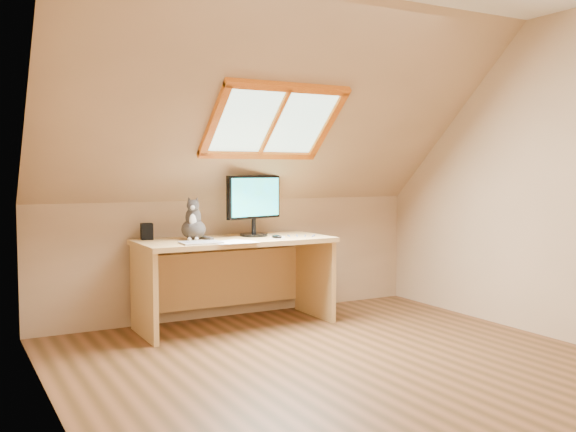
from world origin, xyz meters
TOP-DOWN VIEW (x-y plane):
  - ground at (0.00, 0.00)m, footprint 3.50×3.50m
  - room_shell at (0.00, -0.09)m, footprint 3.52×3.52m
  - desk at (-0.17, 1.45)m, footprint 1.55×0.68m
  - monitor at (0.04, 1.47)m, footprint 0.54×0.23m
  - cat at (-0.49, 1.46)m, footprint 0.26×0.28m
  - desk_speaker at (-0.82, 1.63)m, footprint 0.10×0.10m
  - graphics_tablet at (-0.54, 1.17)m, footprint 0.31×0.23m
  - mouse at (0.11, 1.19)m, footprint 0.09×0.12m
  - papers at (-0.22, 1.12)m, footprint 0.35×0.30m
  - cables at (0.29, 1.26)m, footprint 0.51×0.26m

SIDE VIEW (x-z plane):
  - ground at x=0.00m, z-range 0.00..0.00m
  - desk at x=-0.17m, z-range 0.13..0.84m
  - papers at x=-0.22m, z-range 0.71..0.71m
  - cables at x=0.29m, z-range 0.71..0.72m
  - graphics_tablet at x=-0.54m, z-range 0.71..0.72m
  - mouse at x=0.11m, z-range 0.71..0.74m
  - desk_speaker at x=-0.82m, z-range 0.71..0.84m
  - cat at x=-0.49m, z-range 0.66..1.00m
  - monitor at x=0.04m, z-range 0.75..1.25m
  - room_shell at x=0.00m, z-range 0.23..2.64m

